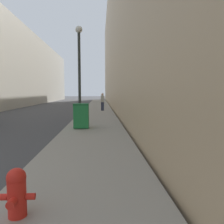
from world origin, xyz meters
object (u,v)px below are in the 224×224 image
at_px(trash_bin, 81,116).
at_px(pedestrian_on_sidewalk, 102,102).
at_px(fire_hydrant, 17,191).
at_px(lamppost, 79,67).

bearing_deg(trash_bin, pedestrian_on_sidewalk, 83.73).
height_order(trash_bin, pedestrian_on_sidewalk, pedestrian_on_sidewalk).
distance_m(fire_hydrant, pedestrian_on_sidewalk, 17.47).
bearing_deg(trash_bin, lamppost, 96.54).
xyz_separation_m(fire_hydrant, lamppost, (-0.13, 10.65, 2.87)).
bearing_deg(fire_hydrant, pedestrian_on_sidewalk, 85.62).
bearing_deg(lamppost, pedestrian_on_sidewalk, 77.77).
relative_size(trash_bin, lamppost, 0.21).
bearing_deg(fire_hydrant, lamppost, 90.71).
height_order(trash_bin, lamppost, lamppost).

